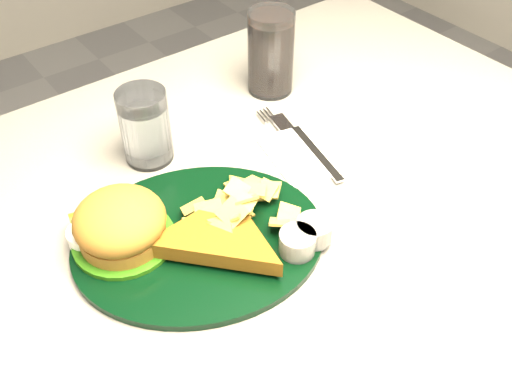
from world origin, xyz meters
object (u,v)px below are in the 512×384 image
water_glass (145,127)px  table (239,364)px  dinner_plate (198,222)px  cola_glass (271,52)px  fork_napkin (312,150)px

water_glass → table: bearing=-80.2°
table → dinner_plate: 0.41m
dinner_plate → water_glass: bearing=102.8°
table → cola_glass: 0.53m
table → fork_napkin: bearing=11.2°
cola_glass → dinner_plate: bearing=-142.4°
table → dinner_plate: (-0.06, -0.01, 0.41)m
water_glass → fork_napkin: (0.19, -0.13, -0.05)m
dinner_plate → fork_napkin: size_ratio=1.77×
table → cola_glass: cola_glass is taller
dinner_plate → fork_napkin: 0.23m
table → cola_glass: size_ratio=8.80×
cola_glass → fork_napkin: bearing=-108.4°
table → dinner_plate: bearing=-166.9°
table → fork_napkin: size_ratio=6.82×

